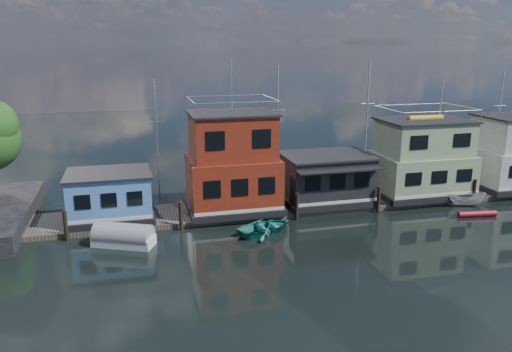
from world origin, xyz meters
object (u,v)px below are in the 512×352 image
object	(u,v)px
houseboat_dark	(326,178)
dinghy_teal	(266,227)
red_kayak	(477,214)
houseboat_red	(232,164)
motorboat	(465,199)
houseboat_blue	(110,196)
tarp_runabout	(123,237)
houseboat_green	(422,159)

from	to	relation	value
houseboat_dark	dinghy_teal	xyz separation A→B (m)	(-6.59, -4.88, -1.97)
houseboat_dark	red_kayak	size ratio (longest dim) A/B	2.35
houseboat_red	motorboat	bearing A→B (deg)	-9.15
dinghy_teal	red_kayak	world-z (taller)	dinghy_teal
houseboat_red	houseboat_dark	bearing A→B (deg)	-0.14
dinghy_teal	houseboat_blue	bearing A→B (deg)	45.84
motorboat	tarp_runabout	bearing A→B (deg)	115.35
houseboat_green	red_kayak	bearing A→B (deg)	-73.13
houseboat_dark	houseboat_green	bearing A→B (deg)	0.12
houseboat_red	red_kayak	world-z (taller)	houseboat_red
houseboat_blue	houseboat_green	bearing A→B (deg)	0.00
houseboat_blue	dinghy_teal	bearing A→B (deg)	-24.17
houseboat_dark	houseboat_red	bearing A→B (deg)	179.86
houseboat_green	motorboat	distance (m)	4.94
houseboat_red	red_kayak	distance (m)	19.94
houseboat_red	red_kayak	size ratio (longest dim) A/B	3.77
houseboat_red	dinghy_teal	bearing A→B (deg)	-73.94
houseboat_red	dinghy_teal	xyz separation A→B (m)	(1.41, -4.90, -3.66)
houseboat_blue	houseboat_dark	size ratio (longest dim) A/B	0.86
red_kayak	houseboat_green	bearing A→B (deg)	114.49
red_kayak	tarp_runabout	bearing A→B (deg)	-174.39
dinghy_teal	red_kayak	bearing A→B (deg)	-112.56
motorboat	houseboat_green	bearing A→B (deg)	60.24
tarp_runabout	houseboat_dark	bearing A→B (deg)	40.68
houseboat_blue	motorboat	distance (m)	29.17
houseboat_dark	red_kayak	xyz separation A→B (m)	(10.72, -5.65, -2.19)
houseboat_dark	houseboat_green	distance (m)	9.07
tarp_runabout	red_kayak	bearing A→B (deg)	22.90
houseboat_red	dinghy_teal	distance (m)	6.27
houseboat_dark	houseboat_green	world-z (taller)	houseboat_green
motorboat	red_kayak	world-z (taller)	motorboat
houseboat_red	houseboat_green	bearing A→B (deg)	0.00
houseboat_green	houseboat_blue	bearing A→B (deg)	-180.00
dinghy_teal	tarp_runabout	bearing A→B (deg)	68.97
houseboat_blue	houseboat_green	distance (m)	26.53
houseboat_green	dinghy_teal	size ratio (longest dim) A/B	1.95
houseboat_dark	tarp_runabout	xyz separation A→B (m)	(-16.62, -4.69, -1.79)
houseboat_red	houseboat_blue	bearing A→B (deg)	-180.00
tarp_runabout	red_kayak	xyz separation A→B (m)	(27.35, -0.96, -0.40)
houseboat_red	motorboat	distance (m)	20.01
houseboat_green	houseboat_red	bearing A→B (deg)	-180.00
houseboat_blue	houseboat_red	world-z (taller)	houseboat_red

